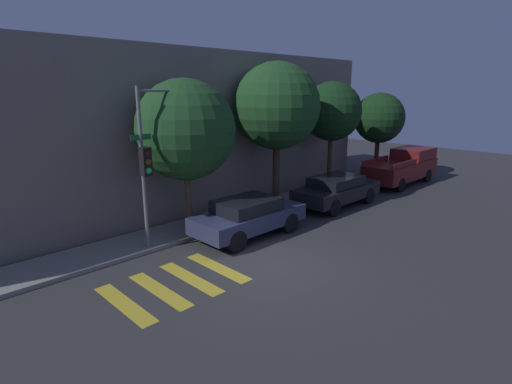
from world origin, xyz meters
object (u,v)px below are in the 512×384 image
(sedan_middle, at_px, (337,190))
(tree_midblock, at_px, (277,106))
(sedan_near_corner, at_px, (249,216))
(tree_near_corner, at_px, (185,130))
(traffic_light_pole, at_px, (155,146))
(pickup_truck, at_px, (403,166))
(tree_far_end, at_px, (332,112))
(tree_behind_truck, at_px, (379,118))

(sedan_middle, relative_size, tree_midblock, 0.71)
(sedan_near_corner, height_order, tree_near_corner, tree_near_corner)
(traffic_light_pole, height_order, tree_near_corner, tree_near_corner)
(tree_near_corner, bearing_deg, sedan_middle, -15.88)
(traffic_light_pole, relative_size, pickup_truck, 0.98)
(traffic_light_pole, distance_m, sedan_middle, 9.02)
(tree_far_end, height_order, tree_behind_truck, tree_far_end)
(sedan_near_corner, xyz_separation_m, tree_midblock, (3.59, 1.95, 3.74))
(sedan_near_corner, distance_m, pickup_truck, 12.22)
(sedan_middle, bearing_deg, traffic_light_pole, 171.51)
(sedan_middle, height_order, pickup_truck, pickup_truck)
(tree_near_corner, distance_m, tree_behind_truck, 13.90)
(traffic_light_pole, bearing_deg, sedan_near_corner, -23.54)
(sedan_near_corner, height_order, tree_behind_truck, tree_behind_truck)
(sedan_near_corner, relative_size, tree_far_end, 0.77)
(tree_midblock, bearing_deg, tree_far_end, -0.00)
(tree_near_corner, xyz_separation_m, tree_midblock, (4.84, 0.00, 0.69))
(traffic_light_pole, height_order, tree_behind_truck, traffic_light_pole)
(traffic_light_pole, distance_m, pickup_truck, 15.39)
(traffic_light_pole, height_order, pickup_truck, traffic_light_pole)
(pickup_truck, xyz_separation_m, tree_midblock, (-8.63, 1.95, 3.53))
(sedan_middle, distance_m, tree_midblock, 4.67)
(pickup_truck, distance_m, tree_behind_truck, 3.27)
(traffic_light_pole, height_order, sedan_near_corner, traffic_light_pole)
(tree_far_end, bearing_deg, sedan_near_corner, -165.88)
(pickup_truck, relative_size, tree_near_corner, 0.97)
(pickup_truck, height_order, tree_midblock, tree_midblock)
(tree_near_corner, xyz_separation_m, tree_behind_truck, (13.90, 0.00, -0.25))
(sedan_middle, xyz_separation_m, tree_behind_truck, (7.05, 1.95, 2.80))
(sedan_middle, xyz_separation_m, tree_near_corner, (-6.85, 1.95, 3.05))
(tree_near_corner, height_order, tree_far_end, tree_far_end)
(sedan_middle, bearing_deg, tree_behind_truck, 15.44)
(traffic_light_pole, relative_size, tree_near_corner, 0.95)
(traffic_light_pole, height_order, sedan_middle, traffic_light_pole)
(sedan_middle, xyz_separation_m, tree_midblock, (-2.01, 1.95, 3.74))
(tree_near_corner, distance_m, tree_midblock, 4.89)
(tree_midblock, bearing_deg, traffic_light_pole, -174.05)
(traffic_light_pole, xyz_separation_m, sedan_middle, (8.51, -1.27, -2.71))
(tree_behind_truck, bearing_deg, tree_midblock, 180.00)
(sedan_near_corner, bearing_deg, traffic_light_pole, 156.46)
(tree_midblock, distance_m, tree_behind_truck, 9.11)
(traffic_light_pole, xyz_separation_m, tree_far_end, (10.66, 0.68, 0.66))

